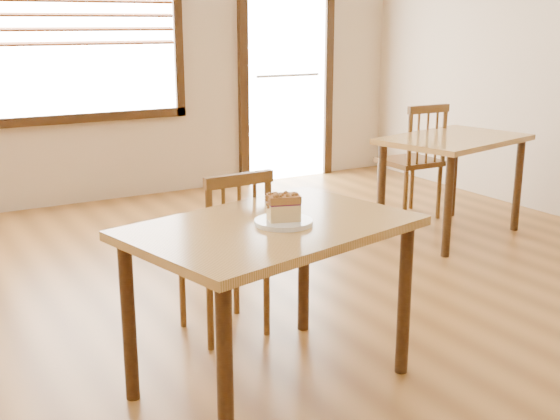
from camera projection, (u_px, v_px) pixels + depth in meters
name	position (u px, v px, depth m)	size (l,w,h in m)	color
ground	(298.00, 418.00, 2.87)	(8.00, 8.00, 0.00)	olive
entry_door	(287.00, 61.00, 7.00)	(1.08, 0.06, 2.29)	white
cafe_table_main	(271.00, 246.00, 2.97)	(1.32, 1.03, 0.75)	tan
cafe_chair_main	(227.00, 252.00, 3.54)	(0.41, 0.41, 0.88)	brown
cafe_table_second	(453.00, 152.00, 5.20)	(1.21, 0.94, 0.75)	tan
cafe_chair_second	(413.00, 160.00, 5.71)	(0.44, 0.44, 0.95)	brown
plate	(284.00, 222.00, 2.93)	(0.24, 0.24, 0.02)	white
cake_slice	(283.00, 206.00, 2.91)	(0.15, 0.13, 0.12)	tan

